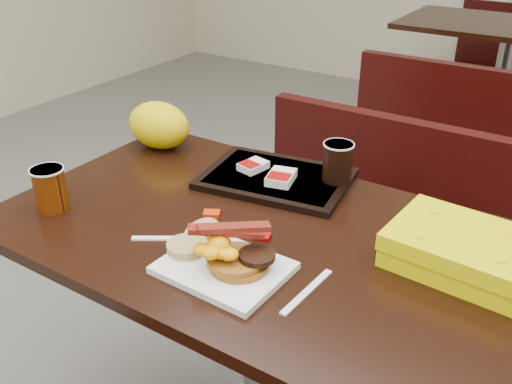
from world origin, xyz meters
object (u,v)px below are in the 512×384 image
Objects in this scene: paper_bag at (159,125)px; tray at (276,179)px; bench_near_n at (373,237)px; pancake_stack at (239,262)px; coffee_cup_far at (338,162)px; platter at (224,268)px; coffee_cup_near at (50,189)px; hashbrown_sleeve_right at (281,177)px; table_near at (263,359)px; fork at (156,238)px; table_far at (500,90)px; knife at (307,292)px; hashbrown_sleeve_left at (253,166)px; clamshell at (462,250)px; bench_far_s at (467,129)px.

tray is at bearing -1.60° from paper_bag.
pancake_stack is at bearing -87.17° from bench_near_n.
coffee_cup_far reaches higher than tray.
coffee_cup_near is at bearing -176.37° from platter.
tray is 4.37× the size of hashbrown_sleeve_right.
fork reaches higher than table_near.
bench_near_n is 0.66m from hashbrown_sleeve_right.
platter reaches higher than table_far.
pancake_stack is 0.72× the size of knife.
pancake_stack is 0.14m from knife.
coffee_cup_near is 0.50m from hashbrown_sleeve_left.
table_far is 11.72× the size of coffee_cup_near.
clamshell is (0.57, -0.12, 0.01)m from hashbrown_sleeve_left.
platter is (0.01, -2.77, 0.38)m from table_far.
hashbrown_sleeve_left is at bearing 56.77° from fork.
bench_far_s is at bearing 95.95° from hashbrown_sleeve_left.
tray is at bearing -102.10° from bench_near_n.
bench_near_n is at bearing -90.00° from bench_far_s.
coffee_cup_near is 1.23× the size of hashbrown_sleeve_right.
table_near is 0.44m from knife.
table_near is 5.03× the size of platter.
bench_near_n is 0.84m from clamshell.
table_near is 16.67× the size of hashbrown_sleeve_left.
table_near and table_far have the same top height.
table_far is 3.29× the size of tray.
table_far is 2.42m from hashbrown_sleeve_left.
hashbrown_sleeve_right is (-0.08, -0.50, 0.42)m from bench_near_n.
fork is 1.72× the size of hashbrown_sleeve_right.
paper_bag is (-0.52, 0.40, 0.06)m from platter.
knife is (0.36, 0.02, -0.00)m from fork.
tray reaches higher than bench_near_n.
paper_bag is at bearing 144.08° from platter.
coffee_cup_far is (0.11, 0.08, 0.04)m from hashbrown_sleeve_right.
knife is 2.26× the size of hashbrown_sleeve_left.
hashbrown_sleeve_left is at bearing -2.05° from paper_bag.
tray is 1.33× the size of clamshell.
table_far is 16.67× the size of hashbrown_sleeve_left.
bench_near_n is 0.94m from knife.
coffee_cup_near is (-0.47, -2.08, 0.44)m from bench_far_s.
platter is at bearing -52.60° from hashbrown_sleeve_left.
knife is at bearing -30.17° from fork.
table_near is 0.70m from bench_near_n.
clamshell reaches higher than table_near.
hashbrown_sleeve_right is at bearing -4.37° from paper_bag.
pancake_stack is at bearing -85.65° from hashbrown_sleeve_right.
tray is (-0.15, 0.38, -0.02)m from pancake_stack.
coffee_cup_near reaches higher than platter.
clamshell is at bearing 0.06° from hashbrown_sleeve_left.
table_near is at bearing -90.00° from bench_near_n.
platter is at bearing -89.73° from table_far.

